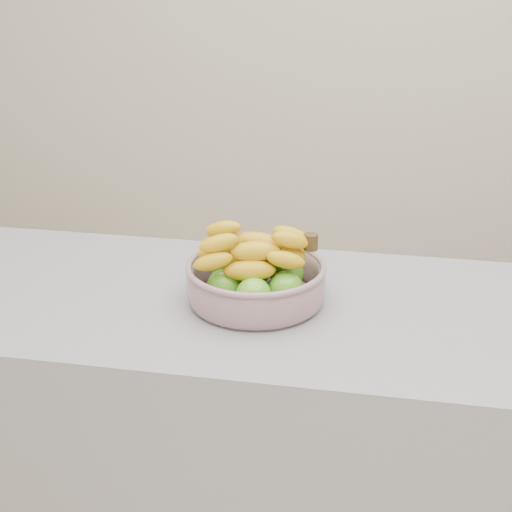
# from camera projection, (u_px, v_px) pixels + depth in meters

# --- Properties ---
(counter) EXTENTS (2.00, 0.60, 0.90)m
(counter) POSITION_uv_depth(u_px,v_px,m) (342.00, 486.00, 1.61)
(counter) COLOR gray
(counter) RESTS_ON ground
(fruit_bowl) EXTENTS (0.29, 0.29, 0.15)m
(fruit_bowl) POSITION_uv_depth(u_px,v_px,m) (256.00, 278.00, 1.45)
(fruit_bowl) COLOR #91A0AE
(fruit_bowl) RESTS_ON counter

